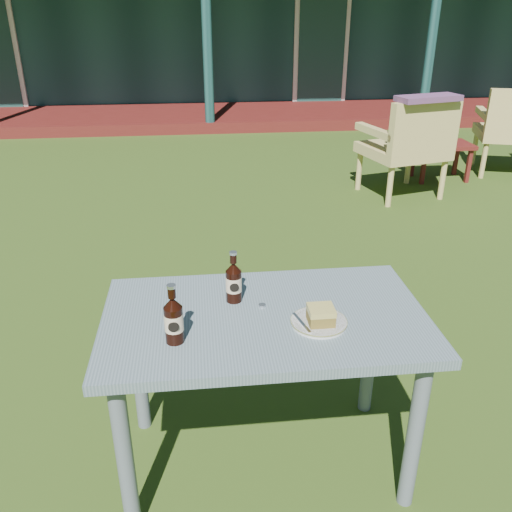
{
  "coord_description": "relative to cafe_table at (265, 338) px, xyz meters",
  "views": [
    {
      "loc": [
        -0.22,
        -3.31,
        1.77
      ],
      "look_at": [
        0.0,
        -1.3,
        0.82
      ],
      "focal_mm": 38.0,
      "sensor_mm": 36.0,
      "label": 1
    }
  ],
  "objects": [
    {
      "name": "cafe_table",
      "position": [
        0.0,
        0.0,
        0.0
      ],
      "size": [
        1.2,
        0.7,
        0.72
      ],
      "color": "slate",
      "rests_on": "ground"
    },
    {
      "name": "plate",
      "position": [
        0.18,
        -0.08,
        0.11
      ],
      "size": [
        0.2,
        0.2,
        0.01
      ],
      "color": "silver",
      "rests_on": "cafe_table"
    },
    {
      "name": "pavilion",
      "position": [
        -0.0,
        10.99,
        0.99
      ],
      "size": [
        15.8,
        8.3,
        3.45
      ],
      "color": "#173C3B",
      "rests_on": "ground"
    },
    {
      "name": "bottle_cap",
      "position": [
        -0.0,
        0.06,
        0.11
      ],
      "size": [
        0.03,
        0.03,
        0.01
      ],
      "primitive_type": "cylinder",
      "color": "silver",
      "rests_on": "cafe_table"
    },
    {
      "name": "floral_throw",
      "position": [
        1.86,
        3.07,
        0.37
      ],
      "size": [
        0.63,
        0.37,
        0.05
      ],
      "primitive_type": "cube",
      "rotation": [
        0.0,
        0.0,
        3.4
      ],
      "color": "#61395E",
      "rests_on": "armchair_left"
    },
    {
      "name": "cola_bottle_near",
      "position": [
        -0.11,
        0.12,
        0.18
      ],
      "size": [
        0.06,
        0.06,
        0.21
      ],
      "color": "black",
      "rests_on": "cafe_table"
    },
    {
      "name": "cola_bottle_far",
      "position": [
        -0.33,
        -0.14,
        0.19
      ],
      "size": [
        0.06,
        0.07,
        0.22
      ],
      "color": "black",
      "rests_on": "cafe_table"
    },
    {
      "name": "cake_slice",
      "position": [
        0.19,
        -0.1,
        0.15
      ],
      "size": [
        0.09,
        0.09,
        0.06
      ],
      "color": "brown",
      "rests_on": "plate"
    },
    {
      "name": "fork",
      "position": [
        0.12,
        -0.09,
        0.12
      ],
      "size": [
        0.05,
        0.14,
        0.0
      ],
      "primitive_type": "cube",
      "rotation": [
        0.0,
        0.0,
        0.25
      ],
      "color": "silver",
      "rests_on": "plate"
    },
    {
      "name": "armchair_left",
      "position": [
        1.81,
        3.25,
        -0.08
      ],
      "size": [
        0.86,
        0.83,
        0.96
      ],
      "color": "tan",
      "rests_on": "ground"
    },
    {
      "name": "side_table",
      "position": [
        2.41,
        3.79,
        -0.28
      ],
      "size": [
        0.6,
        0.4,
        0.4
      ],
      "color": "#521714",
      "rests_on": "ground"
    },
    {
      "name": "ground",
      "position": [
        0.0,
        1.6,
        -0.62
      ],
      "size": [
        80.0,
        80.0,
        0.0
      ],
      "primitive_type": "plane",
      "color": "#334916"
    }
  ]
}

